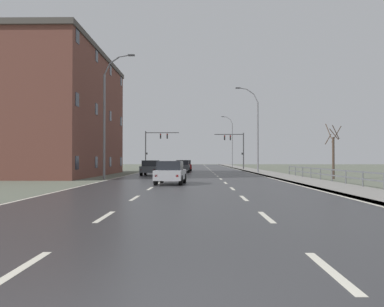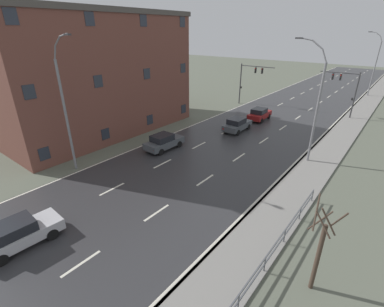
{
  "view_description": "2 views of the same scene",
  "coord_description": "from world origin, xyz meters",
  "px_view_note": "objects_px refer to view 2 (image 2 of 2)",
  "views": [
    {
      "loc": [
        0.34,
        -3.84,
        1.68
      ],
      "look_at": [
        -0.42,
        52.51,
        2.52
      ],
      "focal_mm": 36.44,
      "sensor_mm": 36.0,
      "label": 1
    },
    {
      "loc": [
        13.16,
        18.96,
        10.85
      ],
      "look_at": [
        0.0,
        35.68,
        1.22
      ],
      "focal_mm": 25.59,
      "sensor_mm": 36.0,
      "label": 2
    }
  ],
  "objects_px": {
    "street_lamp_left_bank": "(66,109)",
    "traffic_signal_left": "(248,77)",
    "car_near_right": "(237,124)",
    "traffic_signal_right": "(347,86)",
    "street_lamp_midground": "(315,106)",
    "brick_building": "(89,73)",
    "street_lamp_distant": "(374,66)",
    "car_mid_centre": "(19,233)",
    "car_near_left": "(259,114)",
    "car_far_left": "(164,142)"
  },
  "relations": [
    {
      "from": "car_near_left",
      "to": "car_mid_centre",
      "type": "relative_size",
      "value": 0.99
    },
    {
      "from": "traffic_signal_left",
      "to": "car_far_left",
      "type": "relative_size",
      "value": 1.49
    },
    {
      "from": "street_lamp_midground",
      "to": "car_near_right",
      "type": "relative_size",
      "value": 2.53
    },
    {
      "from": "brick_building",
      "to": "street_lamp_left_bank",
      "type": "bearing_deg",
      "value": -42.72
    },
    {
      "from": "street_lamp_left_bank",
      "to": "car_near_left",
      "type": "relative_size",
      "value": 2.57
    },
    {
      "from": "street_lamp_midground",
      "to": "car_near_right",
      "type": "xyz_separation_m",
      "value": [
        -8.94,
        3.23,
        -4.24
      ]
    },
    {
      "from": "street_lamp_midground",
      "to": "traffic_signal_left",
      "type": "height_order",
      "value": "street_lamp_midground"
    },
    {
      "from": "street_lamp_left_bank",
      "to": "car_mid_centre",
      "type": "height_order",
      "value": "street_lamp_left_bank"
    },
    {
      "from": "car_near_left",
      "to": "car_near_right",
      "type": "bearing_deg",
      "value": -93.59
    },
    {
      "from": "car_mid_centre",
      "to": "brick_building",
      "type": "bearing_deg",
      "value": 137.66
    },
    {
      "from": "traffic_signal_right",
      "to": "street_lamp_midground",
      "type": "bearing_deg",
      "value": -87.71
    },
    {
      "from": "traffic_signal_right",
      "to": "car_far_left",
      "type": "relative_size",
      "value": 1.45
    },
    {
      "from": "street_lamp_left_bank",
      "to": "car_near_right",
      "type": "bearing_deg",
      "value": 70.78
    },
    {
      "from": "traffic_signal_left",
      "to": "car_mid_centre",
      "type": "bearing_deg",
      "value": -81.82
    },
    {
      "from": "traffic_signal_right",
      "to": "car_near_left",
      "type": "height_order",
      "value": "traffic_signal_right"
    },
    {
      "from": "street_lamp_left_bank",
      "to": "car_mid_centre",
      "type": "relative_size",
      "value": 2.55
    },
    {
      "from": "car_near_left",
      "to": "traffic_signal_right",
      "type": "bearing_deg",
      "value": 42.56
    },
    {
      "from": "street_lamp_midground",
      "to": "street_lamp_left_bank",
      "type": "relative_size",
      "value": 0.97
    },
    {
      "from": "car_near_right",
      "to": "brick_building",
      "type": "xyz_separation_m",
      "value": [
        -14.07,
        -9.35,
        5.61
      ]
    },
    {
      "from": "car_mid_centre",
      "to": "car_near_right",
      "type": "bearing_deg",
      "value": 93.39
    },
    {
      "from": "car_mid_centre",
      "to": "street_lamp_left_bank",
      "type": "bearing_deg",
      "value": 134.2
    },
    {
      "from": "street_lamp_distant",
      "to": "traffic_signal_right",
      "type": "distance_m",
      "value": 17.28
    },
    {
      "from": "street_lamp_left_bank",
      "to": "traffic_signal_right",
      "type": "height_order",
      "value": "street_lamp_left_bank"
    },
    {
      "from": "street_lamp_distant",
      "to": "brick_building",
      "type": "distance_m",
      "value": 46.46
    },
    {
      "from": "traffic_signal_right",
      "to": "car_near_right",
      "type": "distance_m",
      "value": 16.36
    },
    {
      "from": "car_near_right",
      "to": "car_mid_centre",
      "type": "bearing_deg",
      "value": -89.96
    },
    {
      "from": "car_near_left",
      "to": "car_near_right",
      "type": "height_order",
      "value": "same"
    },
    {
      "from": "street_lamp_distant",
      "to": "car_far_left",
      "type": "relative_size",
      "value": 2.57
    },
    {
      "from": "street_lamp_distant",
      "to": "car_far_left",
      "type": "xyz_separation_m",
      "value": [
        -11.98,
        -40.18,
        -4.43
      ]
    },
    {
      "from": "street_lamp_midground",
      "to": "car_near_left",
      "type": "xyz_separation_m",
      "value": [
        -8.81,
        8.87,
        -4.24
      ]
    },
    {
      "from": "street_lamp_left_bank",
      "to": "car_near_left",
      "type": "height_order",
      "value": "street_lamp_left_bank"
    },
    {
      "from": "street_lamp_distant",
      "to": "car_mid_centre",
      "type": "relative_size",
      "value": 2.54
    },
    {
      "from": "street_lamp_distant",
      "to": "car_near_left",
      "type": "relative_size",
      "value": 2.56
    },
    {
      "from": "car_near_right",
      "to": "traffic_signal_right",
      "type": "bearing_deg",
      "value": 58.83
    },
    {
      "from": "street_lamp_distant",
      "to": "street_lamp_left_bank",
      "type": "relative_size",
      "value": 1.0
    },
    {
      "from": "street_lamp_midground",
      "to": "brick_building",
      "type": "distance_m",
      "value": 23.85
    },
    {
      "from": "car_mid_centre",
      "to": "brick_building",
      "type": "distance_m",
      "value": 20.97
    },
    {
      "from": "street_lamp_left_bank",
      "to": "traffic_signal_left",
      "type": "distance_m",
      "value": 28.82
    },
    {
      "from": "car_near_right",
      "to": "brick_building",
      "type": "relative_size",
      "value": 0.2
    },
    {
      "from": "street_lamp_left_bank",
      "to": "traffic_signal_left",
      "type": "relative_size",
      "value": 1.73
    },
    {
      "from": "street_lamp_midground",
      "to": "traffic_signal_right",
      "type": "bearing_deg",
      "value": 92.29
    },
    {
      "from": "street_lamp_distant",
      "to": "street_lamp_left_bank",
      "type": "xyz_separation_m",
      "value": [
        -14.88,
        -47.87,
        -0.02
      ]
    },
    {
      "from": "car_far_left",
      "to": "brick_building",
      "type": "height_order",
      "value": "brick_building"
    },
    {
      "from": "street_lamp_left_bank",
      "to": "brick_building",
      "type": "distance_m",
      "value": 11.2
    },
    {
      "from": "traffic_signal_right",
      "to": "car_far_left",
      "type": "height_order",
      "value": "traffic_signal_right"
    },
    {
      "from": "street_lamp_distant",
      "to": "car_mid_centre",
      "type": "bearing_deg",
      "value": -99.25
    },
    {
      "from": "street_lamp_distant",
      "to": "car_near_left",
      "type": "bearing_deg",
      "value": -109.29
    },
    {
      "from": "street_lamp_midground",
      "to": "street_lamp_distant",
      "type": "distance_m",
      "value": 34.19
    },
    {
      "from": "street_lamp_left_bank",
      "to": "car_near_left",
      "type": "xyz_separation_m",
      "value": [
        6.02,
        22.55,
        -4.41
      ]
    },
    {
      "from": "car_far_left",
      "to": "car_near_right",
      "type": "distance_m",
      "value": 9.7
    }
  ]
}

